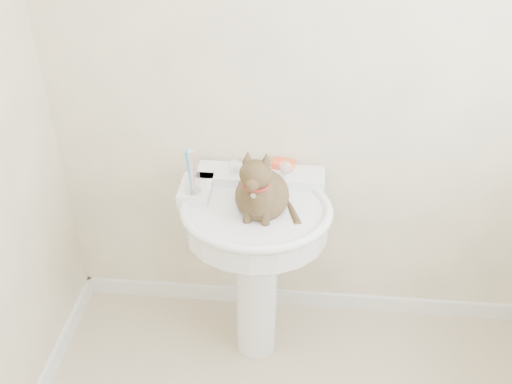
# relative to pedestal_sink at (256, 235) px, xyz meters

# --- Properties ---
(wall_back) EXTENTS (2.20, 0.00, 2.50)m
(wall_back) POSITION_rel_pedestal_sink_xyz_m (0.19, 0.29, 0.58)
(wall_back) COLOR #F3E4B9
(wall_back) RESTS_ON ground
(baseboard_back) EXTENTS (2.20, 0.02, 0.09)m
(baseboard_back) POSITION_rel_pedestal_sink_xyz_m (0.19, 0.28, -0.63)
(baseboard_back) COLOR white
(baseboard_back) RESTS_ON floor
(pedestal_sink) EXTENTS (0.62, 0.61, 0.85)m
(pedestal_sink) POSITION_rel_pedestal_sink_xyz_m (0.00, 0.00, 0.00)
(pedestal_sink) COLOR white
(pedestal_sink) RESTS_ON floor
(faucet) EXTENTS (0.28, 0.12, 0.14)m
(faucet) POSITION_rel_pedestal_sink_xyz_m (0.00, 0.15, 0.23)
(faucet) COLOR silver
(faucet) RESTS_ON pedestal_sink
(soap_bar) EXTENTS (0.10, 0.07, 0.03)m
(soap_bar) POSITION_rel_pedestal_sink_xyz_m (0.10, 0.24, 0.20)
(soap_bar) COLOR #F24E26
(soap_bar) RESTS_ON pedestal_sink
(toothbrush_cup) EXTENTS (0.07, 0.07, 0.19)m
(toothbrush_cup) POSITION_rel_pedestal_sink_xyz_m (-0.25, 0.03, 0.23)
(toothbrush_cup) COLOR silver
(toothbrush_cup) RESTS_ON pedestal_sink
(cat) EXTENTS (0.23, 0.29, 0.43)m
(cat) POSITION_rel_pedestal_sink_xyz_m (0.02, -0.03, 0.23)
(cat) COLOR brown
(cat) RESTS_ON pedestal_sink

